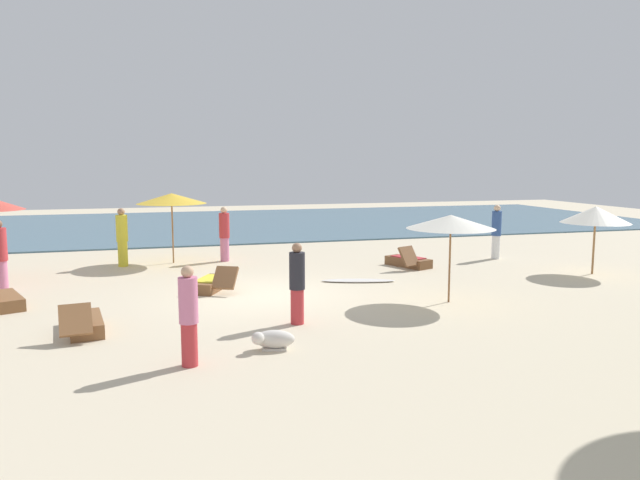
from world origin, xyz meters
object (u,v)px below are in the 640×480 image
object	(u,v)px
person_4	(0,256)
surfboard	(358,281)
person_3	(496,231)
umbrella_0	(451,222)
lounger_1	(85,324)
person_0	(122,237)
lounger_0	(212,283)
lounger_4	(3,300)
person_1	(189,315)
person_5	(297,283)
lounger_2	(408,261)
umbrella_3	(596,215)
person_2	(224,234)
umbrella_2	(172,199)
dog	(272,339)

from	to	relation	value
person_4	surfboard	bearing A→B (deg)	-7.97
person_3	person_4	xyz separation A→B (m)	(-14.97, -1.18, -0.01)
umbrella_0	lounger_1	bearing A→B (deg)	-177.41
person_0	surfboard	size ratio (longest dim) A/B	0.89
lounger_0	umbrella_0	bearing A→B (deg)	-28.37
lounger_4	person_1	xyz separation A→B (m)	(3.84, -5.11, 0.67)
person_1	person_5	bearing A→B (deg)	41.22
umbrella_0	person_5	world-z (taller)	umbrella_0
lounger_2	surfboard	bearing A→B (deg)	-141.74
umbrella_3	lounger_0	bearing A→B (deg)	176.01
lounger_0	person_3	bearing A→B (deg)	14.05
umbrella_0	lounger_1	xyz separation A→B (m)	(-8.00, -0.36, -1.73)
person_2	person_3	size ratio (longest dim) A/B	0.99
umbrella_2	person_3	xyz separation A→B (m)	(10.60, -2.10, -1.16)
person_0	person_5	world-z (taller)	person_0
surfboard	person_0	bearing A→B (deg)	145.70
lounger_2	person_1	distance (m)	10.43
umbrella_2	person_4	bearing A→B (deg)	-143.20
lounger_4	surfboard	distance (m)	8.77
umbrella_0	surfboard	bearing A→B (deg)	113.95
person_5	lounger_4	bearing A→B (deg)	153.02
person_4	lounger_0	bearing A→B (deg)	-13.87
umbrella_0	lounger_0	bearing A→B (deg)	151.63
person_0	person_1	world-z (taller)	person_0
umbrella_3	person_0	size ratio (longest dim) A/B	1.08
lounger_0	umbrella_3	bearing A→B (deg)	-3.99
person_3	lounger_1	bearing A→B (deg)	-155.74
lounger_1	person_4	world-z (taller)	person_4
person_3	lounger_4	bearing A→B (deg)	-168.11
umbrella_0	dog	world-z (taller)	umbrella_0
person_4	person_2	bearing A→B (deg)	27.65
dog	surfboard	xyz separation A→B (m)	(3.45, 5.26, -0.16)
umbrella_0	umbrella_3	distance (m)	6.13
umbrella_3	person_3	world-z (taller)	umbrella_3
lounger_2	person_5	size ratio (longest dim) A/B	1.05
lounger_0	lounger_2	bearing A→B (deg)	15.96
person_0	dog	size ratio (longest dim) A/B	2.28
person_2	person_4	bearing A→B (deg)	-152.35
lounger_0	lounger_4	bearing A→B (deg)	-172.67
person_0	person_3	xyz separation A→B (m)	(12.15, -1.87, 0.01)
umbrella_2	person_5	xyz separation A→B (m)	(2.17, -8.27, -1.26)
person_2	dog	size ratio (longest dim) A/B	2.24
person_1	person_4	size ratio (longest dim) A/B	0.90
lounger_2	person_1	size ratio (longest dim) A/B	1.06
umbrella_2	dog	xyz separation A→B (m)	(1.34, -9.82, -1.91)
person_0	person_5	xyz separation A→B (m)	(3.72, -8.05, -0.09)
umbrella_3	person_3	distance (m)	3.54
umbrella_0	person_4	xyz separation A→B (m)	(-10.43, 4.12, -0.98)
lounger_2	dog	world-z (taller)	lounger_2
umbrella_2	lounger_0	xyz separation A→B (m)	(0.79, -4.55, -1.93)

